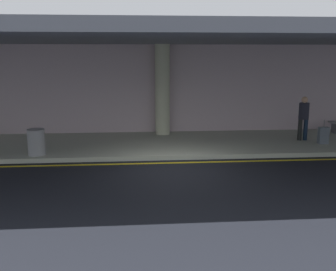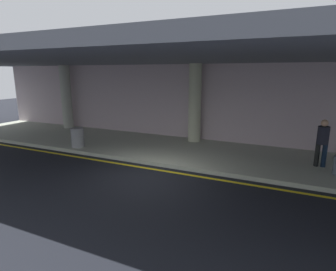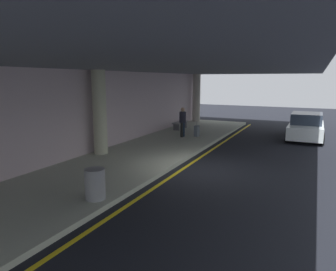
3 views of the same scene
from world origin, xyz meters
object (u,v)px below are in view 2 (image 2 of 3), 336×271
object	(u,v)px
trash_bin_steel	(78,137)
traveler_with_luggage	(323,140)
support_column_left_mid	(195,103)
support_column_far_left	(66,97)

from	to	relation	value
trash_bin_steel	traveler_with_luggage	bearing A→B (deg)	8.75
support_column_left_mid	traveler_with_luggage	world-z (taller)	support_column_left_mid
support_column_left_mid	support_column_far_left	bearing A→B (deg)	180.00
support_column_far_left	traveler_with_luggage	size ratio (longest dim) A/B	2.17
support_column_far_left	trash_bin_steel	xyz separation A→B (m)	(3.62, -3.18, -1.40)
traveler_with_luggage	trash_bin_steel	xyz separation A→B (m)	(-9.65, -1.49, -0.54)
support_column_far_left	support_column_left_mid	xyz separation A→B (m)	(8.00, 0.00, 0.00)
traveler_with_luggage	trash_bin_steel	world-z (taller)	traveler_with_luggage
traveler_with_luggage	support_column_far_left	bearing A→B (deg)	-66.53
support_column_far_left	traveler_with_luggage	bearing A→B (deg)	-7.28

